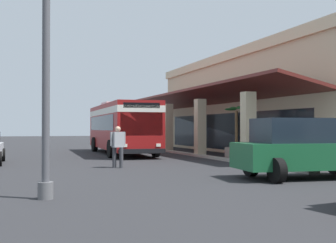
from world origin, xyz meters
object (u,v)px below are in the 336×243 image
object	(u,v)px
pedestrian	(118,144)
lot_light_pole	(46,34)
parked_suv_green	(308,147)
transit_bus	(121,125)

from	to	relation	value
pedestrian	lot_light_pole	size ratio (longest dim) A/B	0.24
parked_suv_green	pedestrian	xyz separation A→B (m)	(-5.75, -5.04, -0.05)
parked_suv_green	pedestrian	size ratio (longest dim) A/B	2.91
parked_suv_green	pedestrian	bearing A→B (deg)	-138.75
transit_bus	lot_light_pole	xyz separation A→B (m)	(16.84, -5.87, 2.00)
transit_bus	lot_light_pole	size ratio (longest dim) A/B	1.58
transit_bus	lot_light_pole	distance (m)	17.95
pedestrian	parked_suv_green	bearing A→B (deg)	41.25
lot_light_pole	parked_suv_green	bearing A→B (deg)	100.06
transit_bus	pedestrian	bearing A→B (deg)	-14.36
transit_bus	lot_light_pole	bearing A→B (deg)	-19.21
pedestrian	lot_light_pole	xyz separation A→B (m)	(7.25, -3.41, 2.89)
transit_bus	pedestrian	size ratio (longest dim) A/B	6.58
transit_bus	pedestrian	distance (m)	9.94
transit_bus	pedestrian	world-z (taller)	transit_bus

